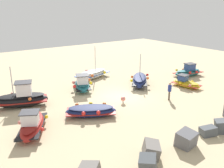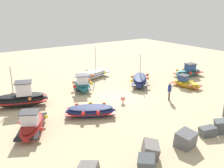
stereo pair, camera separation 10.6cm
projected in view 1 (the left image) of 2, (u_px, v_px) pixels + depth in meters
ground_plane at (120, 96)px, 22.61m from camera, size 59.50×59.50×0.00m
fishing_boat_0 at (188, 72)px, 29.07m from camera, size 3.84×2.27×1.57m
fishing_boat_1 at (22, 98)px, 20.18m from camera, size 4.61×2.94×3.52m
fishing_boat_2 at (91, 111)px, 18.51m from camera, size 4.10×3.19×0.85m
fishing_boat_3 at (32, 125)px, 16.15m from camera, size 3.16×4.16×1.65m
fishing_boat_4 at (82, 84)px, 24.08m from camera, size 2.58×3.67×1.73m
fishing_boat_5 at (140, 80)px, 25.66m from camera, size 3.90×4.12×3.28m
fishing_boat_6 at (186, 83)px, 25.18m from camera, size 1.75×3.21×1.25m
fishing_boat_7 at (93, 74)px, 28.19m from camera, size 4.67×2.75×3.71m
person_walking at (170, 90)px, 21.52m from camera, size 0.32×0.32×1.61m
breakwater_rocks at (196, 132)px, 15.39m from camera, size 23.99×2.73×1.25m
mooring_buoy_0 at (123, 99)px, 20.94m from camera, size 0.42×0.42×0.61m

